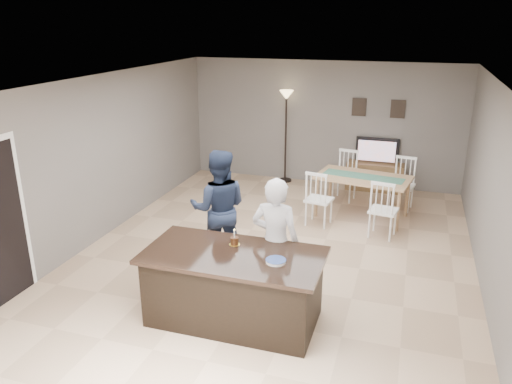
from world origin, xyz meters
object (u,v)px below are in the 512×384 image
(plate_stack, at_px, (276,261))
(television, at_px, (377,151))
(tv_console, at_px, (374,177))
(woman, at_px, (275,242))
(birthday_cake, at_px, (235,241))
(kitchen_island, at_px, (234,286))
(dining_table, at_px, (363,183))
(man, at_px, (219,208))
(floor_lamp, at_px, (286,112))

(plate_stack, bearing_deg, television, 83.44)
(tv_console, relative_size, woman, 0.70)
(tv_console, xyz_separation_m, birthday_cake, (-1.27, -5.33, 0.65))
(kitchen_island, distance_m, dining_table, 4.08)
(man, bearing_deg, television, -131.08)
(plate_stack, distance_m, dining_table, 4.05)
(birthday_cake, distance_m, floor_lamp, 5.44)
(tv_console, distance_m, woman, 5.12)
(tv_console, bearing_deg, kitchen_island, -102.16)
(tv_console, bearing_deg, dining_table, -93.30)
(man, distance_m, plate_stack, 1.90)
(birthday_cake, height_order, dining_table, birthday_cake)
(plate_stack, relative_size, dining_table, 0.11)
(kitchen_island, height_order, dining_table, dining_table)
(tv_console, distance_m, plate_stack, 5.71)
(television, xyz_separation_m, floor_lamp, (-2.00, -0.05, 0.74))
(birthday_cake, relative_size, dining_table, 0.10)
(dining_table, bearing_deg, kitchen_island, -96.08)
(tv_console, distance_m, floor_lamp, 2.39)
(television, distance_m, dining_table, 1.73)
(woman, xyz_separation_m, dining_table, (0.74, 3.38, -0.21))
(tv_console, height_order, plate_stack, plate_stack)
(television, bearing_deg, man, 65.87)
(man, relative_size, dining_table, 0.84)
(television, bearing_deg, woman, 80.70)
(television, bearing_deg, birthday_cake, 76.76)
(birthday_cake, height_order, plate_stack, birthday_cake)
(dining_table, bearing_deg, floor_lamp, 148.59)
(kitchen_island, xyz_separation_m, birthday_cake, (-0.07, 0.24, 0.50))
(man, bearing_deg, woman, 126.73)
(plate_stack, bearing_deg, tv_console, 83.36)
(man, distance_m, floor_lamp, 4.30)
(birthday_cake, xyz_separation_m, dining_table, (1.18, 3.69, -0.30))
(man, height_order, birthday_cake, man)
(kitchen_island, relative_size, birthday_cake, 10.27)
(dining_table, bearing_deg, woman, -92.70)
(television, distance_m, floor_lamp, 2.14)
(man, xyz_separation_m, plate_stack, (1.27, -1.42, 0.03))
(television, xyz_separation_m, birthday_cake, (-1.27, -5.40, 0.09))
(man, height_order, plate_stack, man)
(man, xyz_separation_m, dining_table, (1.83, 2.58, -0.24))
(tv_console, xyz_separation_m, floor_lamp, (-2.00, 0.02, 1.30))
(woman, bearing_deg, floor_lamp, -75.11)
(kitchen_island, height_order, plate_stack, plate_stack)
(kitchen_island, height_order, floor_lamp, floor_lamp)
(tv_console, xyz_separation_m, woman, (-0.83, -5.02, 0.56))
(plate_stack, bearing_deg, woman, 105.96)
(dining_table, bearing_deg, television, 96.48)
(kitchen_island, relative_size, plate_stack, 9.10)
(television, relative_size, floor_lamp, 0.44)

